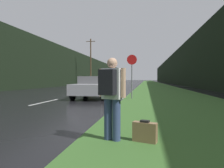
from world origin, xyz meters
TOP-DOWN VIEW (x-y plane):
  - grass_verge at (6.95, 40.00)m, footprint 6.00×240.00m
  - lane_stripe_b at (0.00, 7.57)m, footprint 0.12×3.00m
  - lane_stripe_c at (0.00, 14.57)m, footprint 0.12×3.00m
  - lane_stripe_d at (0.00, 21.57)m, footprint 0.12×3.00m
  - treeline_far_side at (-9.95, 50.00)m, footprint 2.00×140.00m
  - treeline_near_side at (12.95, 50.00)m, footprint 2.00×140.00m
  - utility_pole_far at (-5.41, 35.70)m, footprint 1.80×0.24m
  - stop_sign at (4.44, 10.11)m, footprint 0.62×0.07m
  - hitchhiker_with_backpack at (4.64, 1.54)m, footprint 0.55×0.48m
  - suitcase at (5.29, 1.56)m, footprint 0.48×0.29m
  - car_passing_near at (1.98, 10.15)m, footprint 2.02×4.08m

SIDE VIEW (x-z plane):
  - lane_stripe_b at x=0.00m, z-range 0.00..0.01m
  - lane_stripe_c at x=0.00m, z-range 0.00..0.01m
  - lane_stripe_d at x=0.00m, z-range 0.00..0.01m
  - grass_verge at x=6.95m, z-range 0.00..0.02m
  - suitcase at x=5.29m, z-range -0.01..0.42m
  - car_passing_near at x=1.98m, z-range 0.02..1.42m
  - hitchhiker_with_backpack at x=4.64m, z-range 0.12..1.76m
  - stop_sign at x=4.44m, z-range 0.27..3.01m
  - treeline_far_side at x=-9.95m, z-range 0.00..6.99m
  - treeline_near_side at x=12.95m, z-range 0.00..7.69m
  - utility_pole_far at x=-5.41m, z-range 0.13..9.27m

